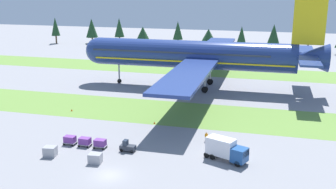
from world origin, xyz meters
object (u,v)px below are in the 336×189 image
object	(u,v)px
taxiway_marker_1	(72,110)
uld_container_0	(50,151)
airliner	(199,55)
baggage_tug	(127,147)
ground_crew_marshaller	(206,136)
cargo_dolly_lead	(100,143)
uld_container_1	(95,158)
catering_truck	(226,149)
cargo_dolly_second	(85,141)
cargo_dolly_third	(70,140)
taxiway_marker_0	(154,123)

from	to	relation	value
taxiway_marker_1	uld_container_0	bearing A→B (deg)	-70.11
airliner	baggage_tug	xyz separation A→B (m)	(-3.39, -45.82, -8.35)
ground_crew_marshaller	cargo_dolly_lead	bearing A→B (deg)	21.35
uld_container_1	catering_truck	bearing A→B (deg)	17.60
taxiway_marker_1	ground_crew_marshaller	bearing A→B (deg)	-17.39
cargo_dolly_second	ground_crew_marshaller	size ratio (longest dim) A/B	1.28
ground_crew_marshaller	uld_container_1	distance (m)	20.53
cargo_dolly_lead	uld_container_1	bearing A→B (deg)	18.06
cargo_dolly_third	catering_truck	size ratio (longest dim) A/B	0.31
baggage_tug	ground_crew_marshaller	bearing A→B (deg)	124.23
cargo_dolly_third	taxiway_marker_0	size ratio (longest dim) A/B	4.76
ground_crew_marshaller	baggage_tug	bearing A→B (deg)	29.97
ground_crew_marshaller	airliner	bearing A→B (deg)	-80.09
cargo_dolly_lead	catering_truck	world-z (taller)	catering_truck
airliner	uld_container_1	world-z (taller)	airliner
cargo_dolly_lead	taxiway_marker_0	xyz separation A→B (m)	(5.40, 14.48, -0.69)
cargo_dolly_lead	taxiway_marker_0	bearing A→B (deg)	160.73
baggage_tug	catering_truck	distance (m)	16.54
airliner	uld_container_0	world-z (taller)	airliner
baggage_tug	catering_truck	world-z (taller)	catering_truck
cargo_dolly_third	catering_truck	distance (m)	27.34
taxiway_marker_0	ground_crew_marshaller	bearing A→B (deg)	-29.65
airliner	taxiway_marker_1	distance (m)	37.41
airliner	taxiway_marker_1	xyz separation A→B (m)	(-23.28, -27.89, -8.91)
baggage_tug	uld_container_1	xyz separation A→B (m)	(-3.27, -5.68, -0.03)
cargo_dolly_third	uld_container_0	size ratio (longest dim) A/B	1.12
cargo_dolly_third	taxiway_marker_1	bearing A→B (deg)	-151.69
cargo_dolly_second	uld_container_1	bearing A→B (deg)	39.72
airliner	taxiway_marker_1	size ratio (longest dim) A/B	155.83
uld_container_1	ground_crew_marshaller	bearing A→B (deg)	41.39
cargo_dolly_lead	uld_container_1	world-z (taller)	uld_container_1
airliner	cargo_dolly_lead	xyz separation A→B (m)	(-8.42, -45.71, -8.25)
uld_container_0	taxiway_marker_1	world-z (taller)	uld_container_0
ground_crew_marshaller	taxiway_marker_0	bearing A→B (deg)	-32.73
cargo_dolly_second	ground_crew_marshaller	world-z (taller)	ground_crew_marshaller
catering_truck	uld_container_1	distance (m)	20.77
uld_container_1	taxiway_marker_0	distance (m)	20.60
baggage_tug	taxiway_marker_0	world-z (taller)	baggage_tug
cargo_dolly_lead	uld_container_1	distance (m)	6.05
baggage_tug	cargo_dolly_second	distance (m)	7.93
catering_truck	ground_crew_marshaller	size ratio (longest dim) A/B	4.20
uld_container_0	taxiway_marker_0	xyz separation A→B (m)	(11.93, 19.72, -0.59)
cargo_dolly_second	taxiway_marker_0	distance (m)	16.66
taxiway_marker_1	baggage_tug	bearing A→B (deg)	-42.02
cargo_dolly_lead	cargo_dolly_second	distance (m)	2.90
cargo_dolly_second	ground_crew_marshaller	distance (m)	21.50
airliner	cargo_dolly_lead	size ratio (longest dim) A/B	35.94
cargo_dolly_third	uld_container_1	size ratio (longest dim) A/B	1.12
catering_truck	uld_container_1	bearing A→B (deg)	-50.09
cargo_dolly_third	taxiway_marker_0	xyz separation A→B (m)	(11.20, 14.36, -0.69)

